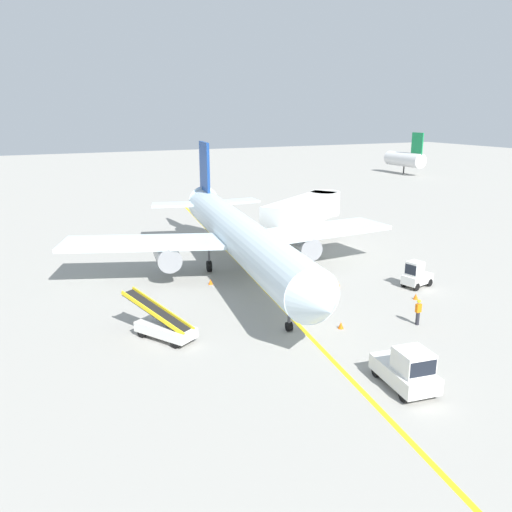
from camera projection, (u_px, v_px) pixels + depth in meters
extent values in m
plane|color=#9E9B93|center=(297.00, 327.00, 32.94)|extent=(300.00, 300.00, 0.00)
cube|color=yellow|center=(275.00, 300.00, 37.69)|extent=(12.03, 79.18, 0.01)
cylinder|color=silver|center=(240.00, 236.00, 42.11)|extent=(7.66, 30.16, 3.30)
cone|color=silver|center=(321.00, 305.00, 27.18)|extent=(3.55, 2.85, 3.23)
cone|color=silver|center=(201.00, 199.00, 57.12)|extent=(3.51, 3.23, 3.14)
cube|color=silver|center=(318.00, 231.00, 45.69)|extent=(13.25, 5.20, 0.36)
cylinder|color=gray|center=(305.00, 246.00, 44.58)|extent=(2.35, 3.44, 1.90)
cube|color=silver|center=(145.00, 243.00, 41.52)|extent=(13.72, 8.66, 0.36)
cylinder|color=gray|center=(167.00, 256.00, 41.32)|extent=(2.35, 3.44, 1.90)
cube|color=navy|center=(205.00, 168.00, 53.93)|extent=(0.86, 4.00, 5.20)
cube|color=silver|center=(234.00, 202.00, 55.38)|extent=(5.22, 2.24, 0.24)
cube|color=silver|center=(178.00, 205.00, 53.71)|extent=(5.61, 3.58, 0.24)
cylinder|color=#4C4C51|center=(289.00, 307.00, 32.02)|extent=(0.20, 0.20, 3.12)
cylinder|color=black|center=(289.00, 326.00, 32.37)|extent=(0.43, 0.61, 0.56)
cylinder|color=#4C4C51|center=(259.00, 250.00, 45.08)|extent=(0.20, 0.20, 3.12)
cylinder|color=black|center=(259.00, 262.00, 45.37)|extent=(0.49, 1.00, 0.96)
cylinder|color=#4C4C51|center=(209.00, 254.00, 43.85)|extent=(0.20, 0.20, 3.12)
cylinder|color=black|center=(209.00, 266.00, 44.15)|extent=(0.49, 1.00, 0.96)
cube|color=black|center=(307.00, 286.00, 28.93)|extent=(2.92, 1.40, 0.60)
cube|color=silver|center=(302.00, 211.00, 51.40)|extent=(11.40, 8.86, 2.50)
cylinder|color=silver|center=(325.00, 203.00, 56.12)|extent=(3.20, 3.20, 2.50)
cylinder|color=#59595B|center=(293.00, 239.00, 50.57)|extent=(0.56, 0.56, 2.35)
cube|color=#333338|center=(293.00, 248.00, 50.82)|extent=(1.80, 1.40, 0.50)
cube|color=silver|center=(404.00, 373.00, 25.75)|extent=(2.36, 3.82, 0.80)
cube|color=silver|center=(413.00, 361.00, 24.92)|extent=(1.72, 1.81, 1.10)
cube|color=black|center=(423.00, 369.00, 24.21)|extent=(1.42, 0.27, 0.77)
cylinder|color=black|center=(433.00, 390.00, 24.94)|extent=(0.30, 0.62, 0.60)
cylinder|color=black|center=(404.00, 396.00, 24.47)|extent=(0.30, 0.62, 0.60)
cylinder|color=black|center=(403.00, 367.00, 27.26)|extent=(0.30, 0.62, 0.60)
cylinder|color=black|center=(376.00, 371.00, 26.78)|extent=(0.30, 0.62, 0.60)
cube|color=silver|center=(417.00, 279.00, 40.38)|extent=(2.63, 1.81, 0.70)
cube|color=silver|center=(415.00, 268.00, 39.88)|extent=(1.29, 1.26, 1.10)
cube|color=black|center=(411.00, 270.00, 39.57)|extent=(0.30, 0.97, 0.77)
cylinder|color=black|center=(416.00, 287.00, 39.55)|extent=(0.63, 0.35, 0.60)
cylinder|color=black|center=(404.00, 283.00, 40.38)|extent=(0.63, 0.35, 0.60)
cylinder|color=black|center=(429.00, 282.00, 40.56)|extent=(0.63, 0.35, 0.60)
cylinder|color=black|center=(417.00, 279.00, 41.39)|extent=(0.63, 0.35, 0.60)
cube|color=silver|center=(166.00, 329.00, 31.14)|extent=(3.25, 4.03, 0.60)
cylinder|color=black|center=(142.00, 333.00, 31.41)|extent=(0.50, 0.63, 0.60)
cylinder|color=black|center=(157.00, 326.00, 32.44)|extent=(0.50, 0.63, 0.60)
cylinder|color=black|center=(175.00, 343.00, 30.00)|extent=(0.50, 0.63, 0.60)
cylinder|color=black|center=(190.00, 335.00, 31.02)|extent=(0.50, 0.63, 0.60)
cube|color=black|center=(157.00, 312.00, 31.20)|extent=(3.36, 4.74, 1.76)
cube|color=yellow|center=(152.00, 313.00, 30.81)|extent=(2.67, 4.33, 1.84)
cube|color=yellow|center=(162.00, 308.00, 31.53)|extent=(2.67, 4.33, 1.84)
cylinder|color=#26262D|center=(418.00, 318.00, 33.24)|extent=(0.24, 0.24, 0.85)
cube|color=orange|center=(418.00, 308.00, 33.05)|extent=(0.36, 0.22, 0.56)
sphere|color=beige|center=(419.00, 302.00, 32.94)|extent=(0.20, 0.20, 0.20)
sphere|color=yellow|center=(419.00, 301.00, 32.93)|extent=(0.24, 0.24, 0.24)
cone|color=orange|center=(211.00, 282.00, 40.98)|extent=(0.36, 0.36, 0.44)
cone|color=orange|center=(252.00, 267.00, 44.70)|extent=(0.36, 0.36, 0.44)
cone|color=orange|center=(341.00, 325.00, 32.70)|extent=(0.36, 0.36, 0.44)
cone|color=orange|center=(416.00, 296.00, 37.76)|extent=(0.36, 0.36, 0.44)
cone|color=orange|center=(338.00, 284.00, 40.49)|extent=(0.36, 0.36, 0.44)
cylinder|color=silver|center=(405.00, 159.00, 111.28)|extent=(3.00, 10.00, 3.00)
cylinder|color=#3F3F3F|center=(404.00, 170.00, 111.90)|extent=(0.30, 0.30, 1.60)
cube|color=#198C4C|center=(417.00, 144.00, 107.29)|extent=(0.24, 3.20, 4.40)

